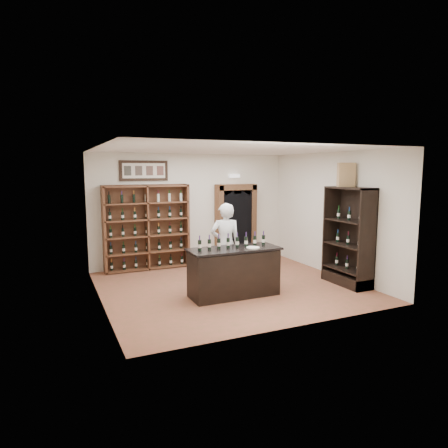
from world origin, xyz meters
The scene contains 22 objects.
floor centered at (0.00, 0.00, 0.00)m, with size 5.50×5.50×0.00m, color #964C3C.
ceiling centered at (0.00, 0.00, 3.00)m, with size 5.50×5.50×0.00m, color white.
wall_back centered at (0.00, 2.50, 1.50)m, with size 5.50×0.04×3.00m, color silver.
wall_left centered at (-2.75, 0.00, 1.50)m, with size 0.04×5.00×3.00m, color silver.
wall_right centered at (2.75, 0.00, 1.50)m, with size 0.04×5.00×3.00m, color silver.
wine_shelf centered at (-1.30, 2.33, 1.10)m, with size 2.20×0.38×2.20m.
framed_picture centered at (-1.30, 2.47, 2.55)m, with size 1.25×0.04×0.52m, color black.
arched_doorway centered at (1.25, 2.33, 1.14)m, with size 1.17×0.35×2.17m.
emergency_light centered at (1.25, 2.42, 2.40)m, with size 0.30×0.10×0.10m, color white.
tasting_counter centered at (-0.20, -0.60, 0.49)m, with size 1.88×0.78×1.00m.
counter_bottle_0 centered at (-0.92, -0.54, 1.11)m, with size 0.07×0.07×0.30m.
counter_bottle_1 centered at (-0.71, -0.54, 1.11)m, with size 0.07×0.07×0.30m.
counter_bottle_2 centered at (-0.51, -0.54, 1.11)m, with size 0.07×0.07×0.30m.
counter_bottle_3 centered at (-0.30, -0.54, 1.11)m, with size 0.07×0.07×0.30m.
counter_bottle_4 centered at (-0.10, -0.54, 1.11)m, with size 0.07×0.07×0.30m.
counter_bottle_5 centered at (0.11, -0.54, 1.11)m, with size 0.07×0.07×0.30m.
counter_bottle_6 centered at (0.31, -0.54, 1.11)m, with size 0.07×0.07×0.30m.
counter_bottle_7 centered at (0.52, -0.54, 1.11)m, with size 0.07×0.07×0.30m.
side_cabinet centered at (2.52, -0.90, 0.75)m, with size 0.48×1.20×2.20m.
shopkeeper centered at (-0.04, 0.18, 0.93)m, with size 0.68×0.44×1.85m, color silver.
plate centered at (0.15, -0.77, 1.01)m, with size 0.27×0.27×0.02m, color silver.
wine_crate centered at (2.52, -0.72, 2.47)m, with size 0.38×0.16×0.53m, color tan.
Camera 1 is at (-3.64, -7.78, 2.60)m, focal length 32.00 mm.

